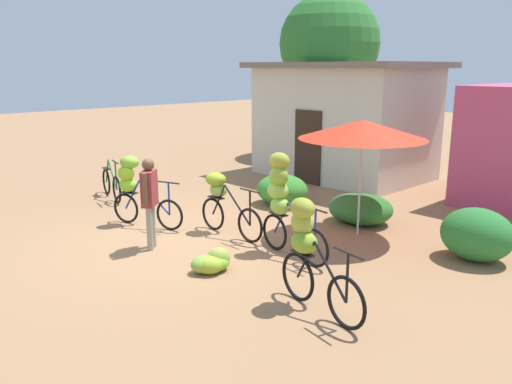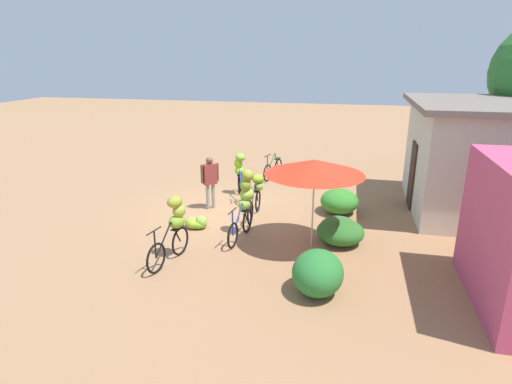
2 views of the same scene
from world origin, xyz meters
The scene contains 14 objects.
ground_plane centered at (0.00, 0.00, 0.00)m, with size 60.00×60.00×0.00m, color #9E724D.
building_low centered at (-1.50, 7.09, 1.65)m, with size 5.00×3.61×3.25m.
hedge_bush_front_left centered at (-0.45, 3.41, 0.35)m, with size 1.24×1.12×0.71m, color #34852B.
hedge_bush_front_right centered at (1.51, 3.47, 0.29)m, with size 0.98×0.98×0.59m, color #356A36.
hedge_bush_mid centered at (1.75, 3.52, 0.30)m, with size 1.18×1.18×0.60m, color #2D6E28.
hedge_bush_by_door centered at (4.23, 3.16, 0.44)m, with size 1.19×1.01×0.88m, color #2A7631.
market_umbrella centered at (2.10, 2.84, 2.02)m, with size 2.35×2.35×2.19m.
bicycle_leftmost centered at (-3.68, 0.81, 0.36)m, with size 1.60×0.45×1.00m.
bicycle_near_pile centered at (-1.40, 0.11, 0.82)m, with size 1.62×0.70×1.41m.
bicycle_center_loaded centered at (0.24, 1.05, 0.71)m, with size 1.70×0.39×1.16m.
bicycle_by_shop centered at (1.77, 1.08, 1.00)m, with size 1.65×0.45×1.73m.
bicycle_rightmost centered at (3.43, -0.15, 0.85)m, with size 1.62×0.46×1.47m.
banana_pile_on_ground centered at (1.61, -0.33, 0.14)m, with size 0.59×0.76×0.35m.
person_vendor centered at (0.05, -0.43, 0.98)m, with size 0.42×0.45×1.61m.
Camera 2 is at (11.73, 3.61, 4.50)m, focal length 29.90 mm.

